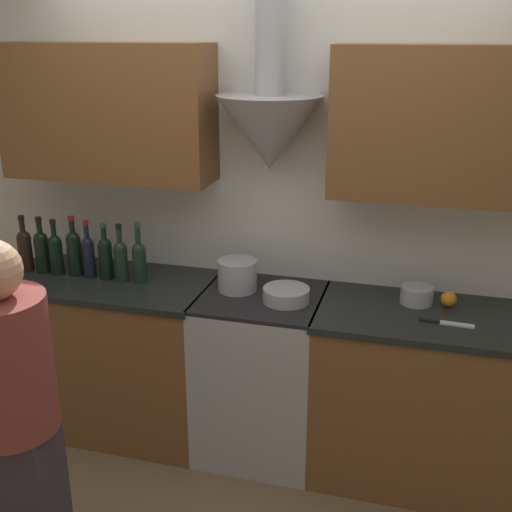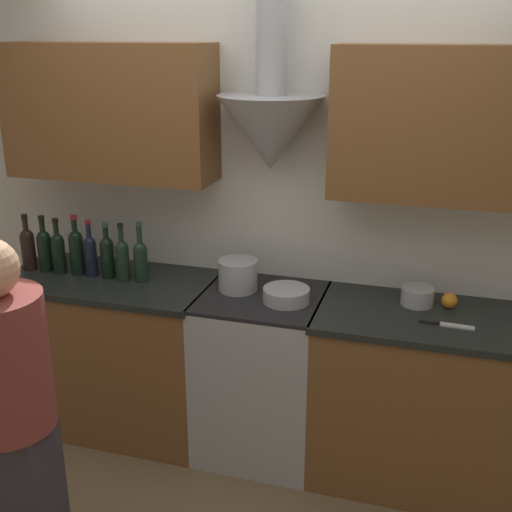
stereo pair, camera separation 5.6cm
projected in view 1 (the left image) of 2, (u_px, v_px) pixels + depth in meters
name	position (u px, v px, depth m)	size (l,w,h in m)	color
ground_plane	(243.00, 485.00, 3.29)	(12.00, 12.00, 0.00)	brown
wall_back	(272.00, 181.00, 3.37)	(8.40, 0.53, 2.60)	silver
counter_left	(113.00, 353.00, 3.68)	(1.16, 0.62, 0.92)	brown
counter_right	(419.00, 396.00, 3.24)	(1.06, 0.62, 0.92)	brown
stove_range	(261.00, 373.00, 3.45)	(0.63, 0.60, 0.92)	#A8AAAF
wine_bottle_0	(25.00, 248.00, 3.60)	(0.08, 0.08, 0.32)	black
wine_bottle_1	(42.00, 249.00, 3.58)	(0.08, 0.08, 0.32)	black
wine_bottle_2	(56.00, 252.00, 3.55)	(0.08, 0.08, 0.32)	black
wine_bottle_3	(74.00, 251.00, 3.54)	(0.08, 0.08, 0.34)	black
wine_bottle_4	(88.00, 255.00, 3.51)	(0.07, 0.07, 0.32)	black
wine_bottle_5	(106.00, 256.00, 3.49)	(0.08, 0.08, 0.31)	black
wine_bottle_6	(121.00, 259.00, 3.45)	(0.07, 0.07, 0.32)	black
wine_bottle_7	(139.00, 259.00, 3.44)	(0.08, 0.08, 0.33)	black
stock_pot	(237.00, 275.00, 3.35)	(0.21, 0.21, 0.16)	#A8AAAF
mixing_bowl	(286.00, 295.00, 3.22)	(0.24, 0.24, 0.07)	#A8AAAF
orange_fruit	(449.00, 299.00, 3.16)	(0.08, 0.08, 0.08)	orange
saucepan	(417.00, 295.00, 3.20)	(0.16, 0.16, 0.09)	#A8AAAF
chefs_knife	(447.00, 323.00, 2.98)	(0.25, 0.04, 0.01)	silver
person_foreground_left	(12.00, 417.00, 2.39)	(0.35, 0.35, 1.54)	#38333D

